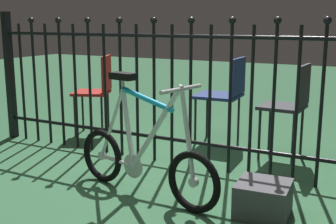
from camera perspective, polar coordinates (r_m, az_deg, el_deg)
ground_plane at (r=3.37m, az=-1.20°, el=-9.74°), size 20.00×20.00×0.00m
iron_fence at (r=3.70m, az=2.27°, el=2.94°), size 4.29×0.07×1.33m
bicycle at (r=3.14m, az=-3.22°, el=-5.76°), size 1.28×0.43×0.87m
chair_red at (r=4.83m, az=-9.07°, el=3.25°), size 0.48×0.48×0.87m
chair_navy at (r=4.46m, az=7.51°, el=2.77°), size 0.46×0.46×0.88m
chair_charcoal at (r=4.06m, az=15.64°, el=1.36°), size 0.40×0.39×0.86m
display_crate at (r=2.95m, az=12.23°, el=-10.95°), size 0.35×0.35×0.22m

